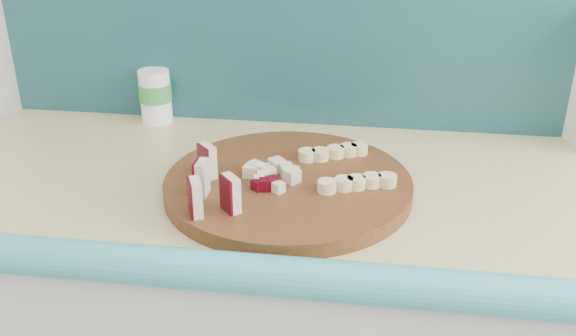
{
  "coord_description": "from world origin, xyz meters",
  "views": [
    {
      "loc": [
        -0.19,
        0.47,
        1.43
      ],
      "look_at": [
        -0.33,
        1.45,
        0.96
      ],
      "focal_mm": 40.0,
      "sensor_mm": 36.0,
      "label": 1
    }
  ],
  "objects": [
    {
      "name": "backsplash",
      "position": [
        0.1,
        1.79,
        1.16
      ],
      "size": [
        2.2,
        0.02,
        0.5
      ],
      "primitive_type": "cube",
      "color": "teal",
      "rests_on": "kitchen_counter"
    },
    {
      "name": "canister",
      "position": [
        -0.66,
        1.75,
        0.97
      ],
      "size": [
        0.07,
        0.07,
        0.12
      ],
      "rotation": [
        0.0,
        0.0,
        -0.15
      ],
      "color": "white",
      "rests_on": "kitchen_counter"
    },
    {
      "name": "apple_chunks",
      "position": [
        -0.35,
        1.44,
        0.95
      ],
      "size": [
        0.07,
        0.07,
        0.02
      ],
      "color": "beige",
      "rests_on": "cutting_board"
    },
    {
      "name": "cutting_board",
      "position": [
        -0.33,
        1.45,
        0.92
      ],
      "size": [
        0.56,
        0.56,
        0.03
      ],
      "primitive_type": "cylinder",
      "rotation": [
        0.0,
        0.0,
        0.39
      ],
      "color": "#40220D",
      "rests_on": "kitchen_counter"
    },
    {
      "name": "apple_wedges",
      "position": [
        -0.44,
        1.36,
        0.97
      ],
      "size": [
        0.1,
        0.17,
        0.06
      ],
      "color": "beige",
      "rests_on": "cutting_board"
    },
    {
      "name": "banana_slices",
      "position": [
        -0.23,
        1.49,
        0.95
      ],
      "size": [
        0.18,
        0.19,
        0.02
      ],
      "color": "#DEC887",
      "rests_on": "cutting_board"
    },
    {
      "name": "banana_peel",
      "position": [
        -0.26,
        1.56,
        0.91
      ],
      "size": [
        0.2,
        0.17,
        0.01
      ],
      "rotation": [
        0.0,
        0.0,
        0.01
      ],
      "color": "gold",
      "rests_on": "kitchen_counter"
    }
  ]
}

